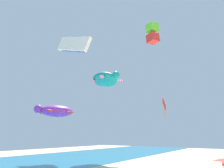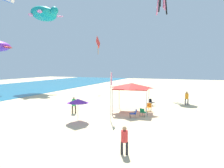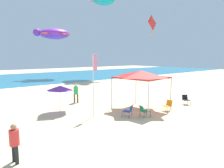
% 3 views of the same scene
% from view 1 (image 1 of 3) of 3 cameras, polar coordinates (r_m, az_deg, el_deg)
% --- Properties ---
extents(ocean_strip, '(120.00, 23.90, 0.02)m').
position_cam_1_polar(ocean_strip, '(34.40, -30.01, -20.85)').
color(ocean_strip, teal).
rests_on(ocean_strip, ground).
extents(kite_parafoil_white, '(0.83, 4.20, 2.52)m').
position_cam_1_polar(kite_parafoil_white, '(15.81, -11.84, 11.86)').
color(kite_parafoil_white, white).
extents(kite_turtle_teal, '(6.82, 7.47, 3.37)m').
position_cam_1_polar(kite_turtle_teal, '(38.29, -2.03, 1.40)').
color(kite_turtle_teal, teal).
extents(kite_box_lime, '(1.46, 1.43, 2.32)m').
position_cam_1_polar(kite_box_lime, '(22.18, 12.37, 15.04)').
color(kite_box_lime, '#66D82D').
extents(kite_diamond_red, '(2.42, 0.45, 3.47)m').
position_cam_1_polar(kite_diamond_red, '(31.90, 15.76, -6.08)').
color(kite_diamond_red, red).
extents(kite_turtle_purple, '(7.03, 6.73, 2.03)m').
position_cam_1_polar(kite_turtle_purple, '(34.18, -16.91, -7.99)').
color(kite_turtle_purple, purple).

